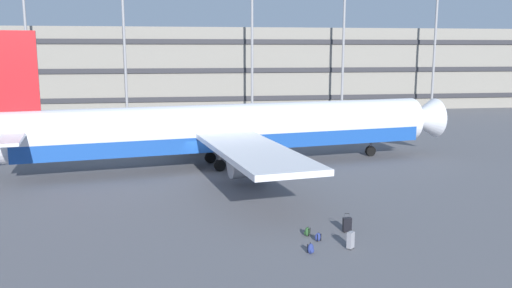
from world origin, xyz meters
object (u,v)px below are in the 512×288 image
suitcase_orange (347,224)px  backpack_small (311,249)px  airliner (226,130)px  backpack_silver (307,232)px  suitcase_navy (351,240)px  backpack_laid_flat (318,237)px

suitcase_orange → backpack_small: 3.68m
suitcase_orange → backpack_small: (-2.59, -2.62, -0.17)m
airliner → backpack_silver: (2.50, -16.91, -2.76)m
backpack_silver → backpack_small: backpack_small is taller
airliner → suitcase_navy: bearing=-77.8°
suitcase_navy → backpack_laid_flat: 1.77m
backpack_laid_flat → suitcase_orange: bearing=29.9°
backpack_silver → backpack_small: bearing=-99.9°
suitcase_orange → backpack_small: suitcase_orange is taller
suitcase_orange → backpack_laid_flat: bearing=-150.1°
airliner → backpack_small: airliner is taller
suitcase_orange → backpack_small: bearing=-134.7°
airliner → backpack_laid_flat: size_ratio=83.65×
backpack_small → backpack_silver: bearing=80.1°
airliner → backpack_small: size_ratio=72.36×
backpack_silver → backpack_laid_flat: backpack_silver is taller
airliner → backpack_silver: 17.32m
suitcase_navy → suitcase_orange: bearing=75.7°
airliner → suitcase_orange: size_ratio=40.80×
airliner → backpack_laid_flat: 18.12m
backpack_small → suitcase_navy: bearing=9.3°
airliner → suitcase_navy: airliner is taller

